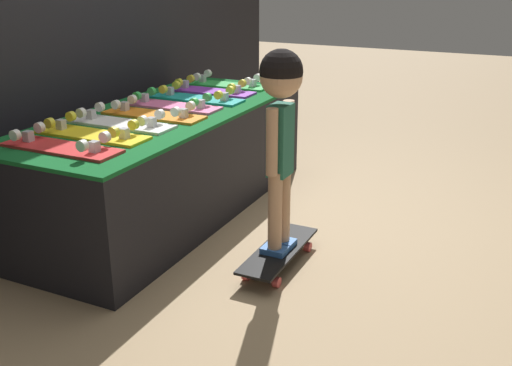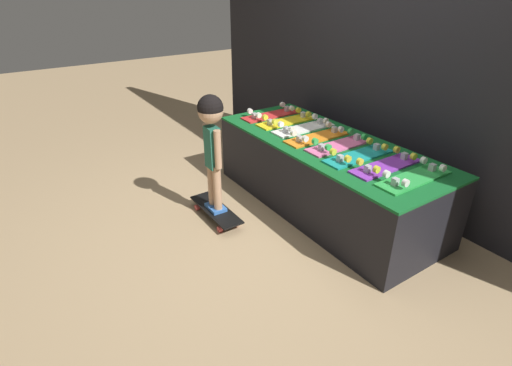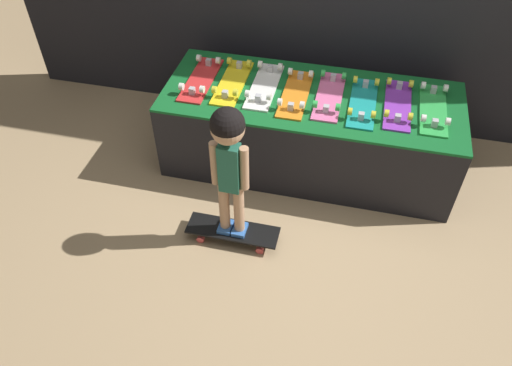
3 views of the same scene
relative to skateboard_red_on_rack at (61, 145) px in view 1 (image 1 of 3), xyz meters
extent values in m
plane|color=tan|center=(0.85, -0.56, -0.66)|extent=(16.00, 16.00, 0.00)
cube|color=black|center=(0.85, -0.01, -0.35)|extent=(2.19, 0.87, 0.62)
cube|color=#146028|center=(0.85, -0.01, -0.03)|extent=(2.19, 0.87, 0.02)
cube|color=red|center=(0.00, 0.00, -0.01)|extent=(0.18, 0.62, 0.01)
cube|color=#B7B7BC|center=(0.00, 0.20, 0.02)|extent=(0.04, 0.04, 0.05)
cylinder|color=white|center=(0.08, 0.20, 0.05)|extent=(0.03, 0.05, 0.05)
cylinder|color=white|center=(-0.08, 0.20, 0.05)|extent=(0.03, 0.05, 0.05)
cube|color=#B7B7BC|center=(0.00, -0.20, 0.02)|extent=(0.04, 0.04, 0.05)
cylinder|color=white|center=(0.08, -0.20, 0.05)|extent=(0.03, 0.05, 0.05)
cylinder|color=white|center=(-0.08, -0.20, 0.05)|extent=(0.03, 0.05, 0.05)
cube|color=yellow|center=(0.24, 0.02, -0.01)|extent=(0.18, 0.62, 0.01)
cube|color=#B7B7BC|center=(0.24, 0.22, 0.02)|extent=(0.04, 0.04, 0.05)
cylinder|color=yellow|center=(0.32, 0.22, 0.05)|extent=(0.03, 0.05, 0.05)
cylinder|color=yellow|center=(0.16, 0.22, 0.05)|extent=(0.03, 0.05, 0.05)
cube|color=#B7B7BC|center=(0.24, -0.19, 0.02)|extent=(0.04, 0.04, 0.05)
cylinder|color=yellow|center=(0.32, -0.19, 0.05)|extent=(0.03, 0.05, 0.05)
cylinder|color=yellow|center=(0.16, -0.19, 0.05)|extent=(0.03, 0.05, 0.05)
cube|color=white|center=(0.49, 0.02, -0.01)|extent=(0.18, 0.62, 0.01)
cube|color=#B7B7BC|center=(0.49, 0.22, 0.02)|extent=(0.04, 0.04, 0.05)
cylinder|color=white|center=(0.57, 0.22, 0.05)|extent=(0.03, 0.05, 0.05)
cylinder|color=white|center=(0.41, 0.22, 0.05)|extent=(0.03, 0.05, 0.05)
cube|color=#B7B7BC|center=(0.49, -0.18, 0.02)|extent=(0.04, 0.04, 0.05)
cylinder|color=white|center=(0.57, -0.18, 0.05)|extent=(0.03, 0.05, 0.05)
cylinder|color=white|center=(0.41, -0.18, 0.05)|extent=(0.03, 0.05, 0.05)
cube|color=orange|center=(0.73, -0.02, -0.01)|extent=(0.18, 0.62, 0.01)
cube|color=#B7B7BC|center=(0.73, 0.18, 0.02)|extent=(0.04, 0.04, 0.05)
cylinder|color=white|center=(0.81, 0.18, 0.05)|extent=(0.03, 0.05, 0.05)
cylinder|color=white|center=(0.65, 0.18, 0.05)|extent=(0.03, 0.05, 0.05)
cube|color=#B7B7BC|center=(0.73, -0.23, 0.02)|extent=(0.04, 0.04, 0.05)
cylinder|color=white|center=(0.81, -0.23, 0.05)|extent=(0.03, 0.05, 0.05)
cylinder|color=white|center=(0.65, -0.23, 0.05)|extent=(0.03, 0.05, 0.05)
cube|color=pink|center=(0.97, 0.01, -0.01)|extent=(0.18, 0.62, 0.01)
cube|color=#B7B7BC|center=(0.97, 0.21, 0.02)|extent=(0.04, 0.04, 0.05)
cylinder|color=green|center=(1.05, 0.21, 0.05)|extent=(0.03, 0.05, 0.05)
cylinder|color=green|center=(0.90, 0.21, 0.05)|extent=(0.03, 0.05, 0.05)
cube|color=#B7B7BC|center=(0.97, -0.20, 0.02)|extent=(0.04, 0.04, 0.05)
cylinder|color=green|center=(1.05, -0.20, 0.05)|extent=(0.03, 0.05, 0.05)
cylinder|color=green|center=(0.90, -0.20, 0.05)|extent=(0.03, 0.05, 0.05)
cube|color=teal|center=(1.22, -0.02, -0.01)|extent=(0.18, 0.62, 0.01)
cube|color=#B7B7BC|center=(1.22, 0.18, 0.02)|extent=(0.04, 0.04, 0.05)
cylinder|color=yellow|center=(1.30, 0.18, 0.05)|extent=(0.03, 0.05, 0.05)
cylinder|color=yellow|center=(1.14, 0.18, 0.05)|extent=(0.03, 0.05, 0.05)
cube|color=#B7B7BC|center=(1.22, -0.23, 0.02)|extent=(0.04, 0.04, 0.05)
cylinder|color=yellow|center=(1.30, -0.23, 0.05)|extent=(0.03, 0.05, 0.05)
cylinder|color=yellow|center=(1.14, -0.23, 0.05)|extent=(0.03, 0.05, 0.05)
cube|color=purple|center=(1.46, 0.01, -0.01)|extent=(0.18, 0.62, 0.01)
cube|color=#B7B7BC|center=(1.46, 0.22, 0.02)|extent=(0.04, 0.04, 0.05)
cylinder|color=yellow|center=(1.54, 0.22, 0.05)|extent=(0.03, 0.05, 0.05)
cylinder|color=yellow|center=(1.38, 0.22, 0.05)|extent=(0.03, 0.05, 0.05)
cube|color=#B7B7BC|center=(1.46, -0.19, 0.02)|extent=(0.04, 0.04, 0.05)
cylinder|color=yellow|center=(1.54, -0.19, 0.05)|extent=(0.03, 0.05, 0.05)
cylinder|color=yellow|center=(1.38, -0.19, 0.05)|extent=(0.03, 0.05, 0.05)
cube|color=green|center=(1.70, 0.01, -0.01)|extent=(0.18, 0.62, 0.01)
cube|color=#B7B7BC|center=(1.70, 0.22, 0.02)|extent=(0.04, 0.04, 0.05)
cylinder|color=white|center=(1.78, 0.22, 0.05)|extent=(0.03, 0.05, 0.05)
cylinder|color=white|center=(1.63, 0.22, 0.05)|extent=(0.03, 0.05, 0.05)
cube|color=#B7B7BC|center=(1.70, -0.19, 0.02)|extent=(0.04, 0.04, 0.05)
cylinder|color=white|center=(1.78, -0.19, 0.05)|extent=(0.03, 0.05, 0.05)
cylinder|color=white|center=(1.63, -0.19, 0.05)|extent=(0.03, 0.05, 0.05)
cube|color=black|center=(0.48, -0.93, -0.57)|extent=(0.64, 0.19, 0.01)
cube|color=#B7B7BC|center=(0.69, -0.93, -0.60)|extent=(0.04, 0.04, 0.05)
cylinder|color=#D84C4C|center=(0.69, -0.84, -0.63)|extent=(0.05, 0.03, 0.05)
cylinder|color=#D84C4C|center=(0.69, -1.01, -0.63)|extent=(0.05, 0.03, 0.05)
cube|color=#B7B7BC|center=(0.27, -0.93, -0.60)|extent=(0.04, 0.04, 0.05)
cylinder|color=#D84C4C|center=(0.27, -0.84, -0.63)|extent=(0.05, 0.03, 0.05)
cylinder|color=#D84C4C|center=(0.27, -1.01, -0.63)|extent=(0.05, 0.03, 0.05)
cube|color=#3870C6|center=(0.53, -0.93, -0.55)|extent=(0.09, 0.13, 0.03)
cylinder|color=tan|center=(0.53, -0.93, -0.33)|extent=(0.07, 0.07, 0.40)
cube|color=#3870C6|center=(0.43, -0.93, -0.55)|extent=(0.09, 0.13, 0.03)
cylinder|color=tan|center=(0.43, -0.93, -0.33)|extent=(0.07, 0.07, 0.40)
cube|color=#236651|center=(0.48, -0.93, 0.01)|extent=(0.13, 0.09, 0.35)
cylinder|color=tan|center=(0.58, -0.93, 0.03)|extent=(0.06, 0.06, 0.32)
cylinder|color=tan|center=(0.39, -0.92, 0.03)|extent=(0.06, 0.06, 0.32)
sphere|color=tan|center=(0.48, -0.93, 0.32)|extent=(0.20, 0.20, 0.20)
sphere|color=black|center=(0.48, -0.93, 0.35)|extent=(0.21, 0.21, 0.21)
camera|label=1|loc=(-2.06, -2.01, 0.82)|focal=42.00mm
camera|label=2|loc=(3.16, -2.29, 1.26)|focal=28.00mm
camera|label=3|loc=(1.15, -3.06, 2.07)|focal=35.00mm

